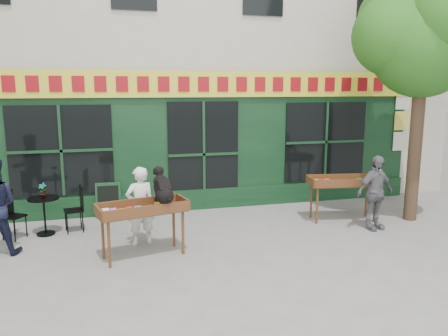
{
  "coord_description": "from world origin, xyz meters",
  "views": [
    {
      "loc": [
        -2.14,
        -7.79,
        2.92
      ],
      "look_at": [
        0.03,
        0.5,
        1.34
      ],
      "focal_mm": 35.0,
      "sensor_mm": 36.0,
      "label": 1
    }
  ],
  "objects_px": {
    "book_cart_center": "(143,211)",
    "man_right": "(375,193)",
    "dog": "(163,184)",
    "woman": "(140,206)",
    "book_cart_right": "(343,184)",
    "bistro_table": "(44,208)"
  },
  "relations": [
    {
      "from": "book_cart_center",
      "to": "man_right",
      "type": "distance_m",
      "value": 4.77
    },
    {
      "from": "man_right",
      "to": "bistro_table",
      "type": "relative_size",
      "value": 2.05
    },
    {
      "from": "dog",
      "to": "woman",
      "type": "bearing_deg",
      "value": 103.22
    },
    {
      "from": "woman",
      "to": "bistro_table",
      "type": "bearing_deg",
      "value": -42.68
    },
    {
      "from": "book_cart_right",
      "to": "man_right",
      "type": "height_order",
      "value": "man_right"
    },
    {
      "from": "dog",
      "to": "man_right",
      "type": "distance_m",
      "value": 4.46
    },
    {
      "from": "man_right",
      "to": "dog",
      "type": "bearing_deg",
      "value": 173.73
    },
    {
      "from": "book_cart_center",
      "to": "dog",
      "type": "distance_m",
      "value": 0.59
    },
    {
      "from": "bistro_table",
      "to": "woman",
      "type": "bearing_deg",
      "value": -29.33
    },
    {
      "from": "bistro_table",
      "to": "book_cart_center",
      "type": "bearing_deg",
      "value": -42.53
    },
    {
      "from": "woman",
      "to": "book_cart_right",
      "type": "height_order",
      "value": "woman"
    },
    {
      "from": "bistro_table",
      "to": "dog",
      "type": "bearing_deg",
      "value": -38.41
    },
    {
      "from": "woman",
      "to": "man_right",
      "type": "relative_size",
      "value": 0.96
    },
    {
      "from": "woman",
      "to": "book_cart_right",
      "type": "xyz_separation_m",
      "value": [
        4.46,
        0.42,
        0.08
      ]
    },
    {
      "from": "dog",
      "to": "bistro_table",
      "type": "height_order",
      "value": "dog"
    },
    {
      "from": "book_cart_center",
      "to": "dog",
      "type": "height_order",
      "value": "dog"
    },
    {
      "from": "book_cart_center",
      "to": "book_cart_right",
      "type": "height_order",
      "value": "same"
    },
    {
      "from": "dog",
      "to": "bistro_table",
      "type": "relative_size",
      "value": 0.79
    },
    {
      "from": "man_right",
      "to": "bistro_table",
      "type": "height_order",
      "value": "man_right"
    },
    {
      "from": "book_cart_center",
      "to": "dog",
      "type": "relative_size",
      "value": 2.67
    },
    {
      "from": "dog",
      "to": "book_cart_right",
      "type": "distance_m",
      "value": 4.29
    },
    {
      "from": "woman",
      "to": "book_cart_right",
      "type": "distance_m",
      "value": 4.48
    }
  ]
}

